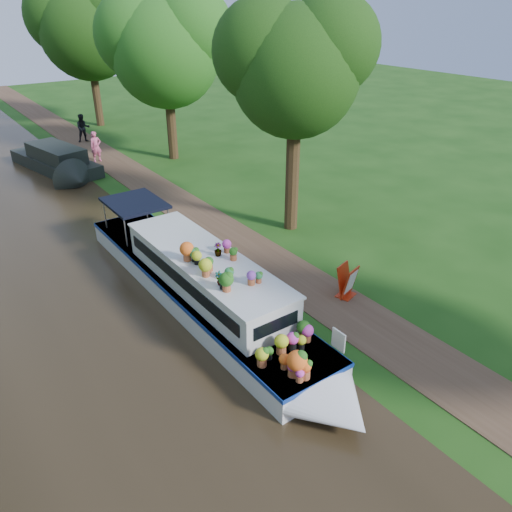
# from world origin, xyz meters

# --- Properties ---
(ground) EXTENTS (100.00, 100.00, 0.00)m
(ground) POSITION_xyz_m (0.00, 0.00, 0.00)
(ground) COLOR #184110
(ground) RESTS_ON ground
(canal_water) EXTENTS (10.00, 100.00, 0.02)m
(canal_water) POSITION_xyz_m (-6.00, 0.00, 0.01)
(canal_water) COLOR black
(canal_water) RESTS_ON ground
(towpath) EXTENTS (2.20, 100.00, 0.03)m
(towpath) POSITION_xyz_m (1.20, 0.00, 0.01)
(towpath) COLOR #493322
(towpath) RESTS_ON ground
(plant_boat) EXTENTS (2.29, 13.52, 2.27)m
(plant_boat) POSITION_xyz_m (-2.25, -0.31, 0.85)
(plant_boat) COLOR silver
(plant_boat) RESTS_ON canal_water
(tree_near_overhang) EXTENTS (5.52, 5.28, 8.99)m
(tree_near_overhang) POSITION_xyz_m (3.79, 3.06, 6.60)
(tree_near_overhang) COLOR #302010
(tree_near_overhang) RESTS_ON ground
(tree_near_mid) EXTENTS (6.90, 6.60, 9.40)m
(tree_near_mid) POSITION_xyz_m (4.48, 15.08, 6.44)
(tree_near_mid) COLOR #302010
(tree_near_mid) RESTS_ON ground
(tree_near_far) EXTENTS (7.59, 7.26, 10.30)m
(tree_near_far) POSITION_xyz_m (3.98, 26.09, 7.05)
(tree_near_far) COLOR #302010
(tree_near_far) RESTS_ON ground
(second_boat) EXTENTS (3.40, 7.81, 1.45)m
(second_boat) POSITION_xyz_m (-1.93, 16.47, 0.59)
(second_boat) COLOR black
(second_boat) RESTS_ON canal_water
(sandwich_board) EXTENTS (0.72, 0.71, 1.08)m
(sandwich_board) POSITION_xyz_m (1.80, -2.33, 0.52)
(sandwich_board) COLOR red
(sandwich_board) RESTS_ON towpath
(pedestrian_pink) EXTENTS (0.65, 0.43, 1.76)m
(pedestrian_pink) POSITION_xyz_m (0.50, 16.98, 0.91)
(pedestrian_pink) COLOR #E55E9D
(pedestrian_pink) RESTS_ON towpath
(pedestrian_dark) EXTENTS (1.00, 0.84, 1.83)m
(pedestrian_dark) POSITION_xyz_m (1.38, 21.81, 0.94)
(pedestrian_dark) COLOR black
(pedestrian_dark) RESTS_ON towpath
(verge_plant) EXTENTS (0.52, 0.49, 0.46)m
(verge_plant) POSITION_xyz_m (-0.01, 4.83, 0.23)
(verge_plant) COLOR #29611D
(verge_plant) RESTS_ON ground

